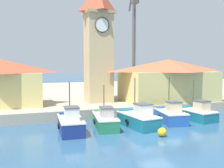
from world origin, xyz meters
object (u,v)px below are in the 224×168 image
clock_tower (98,41)px  warehouse_left (1,82)px  fishing_boat_center (197,113)px  warehouse_right (168,80)px  mooring_buoy (162,132)px  fishing_boat_left_inner (138,119)px  fishing_boat_mid_left (171,115)px  fishing_boat_far_left (71,123)px  fishing_boat_left_outer (105,120)px  port_crane_near (134,50)px

clock_tower → warehouse_left: bearing=179.9°
fishing_boat_center → warehouse_right: warehouse_right is taller
warehouse_right → mooring_buoy: size_ratio=16.52×
fishing_boat_left_inner → fishing_boat_mid_left: size_ratio=1.11×
fishing_boat_far_left → fishing_boat_left_outer: 3.35m
warehouse_left → fishing_boat_left_outer: bearing=-43.6°
fishing_boat_far_left → mooring_buoy: 7.56m
fishing_boat_left_outer → mooring_buoy: bearing=-51.9°
fishing_boat_left_outer → mooring_buoy: fishing_boat_left_outer is taller
fishing_boat_left_inner → warehouse_left: size_ratio=0.55×
fishing_boat_center → fishing_boat_mid_left: bearing=-176.7°
mooring_buoy → clock_tower: bearing=96.5°
fishing_boat_mid_left → warehouse_right: bearing=61.2°
warehouse_left → warehouse_right: (19.86, -1.89, 0.02)m
fishing_boat_far_left → clock_tower: clock_tower is taller
mooring_buoy → fishing_boat_center: bearing=33.6°
fishing_boat_mid_left → warehouse_right: 8.66m
warehouse_right → mooring_buoy: warehouse_right is taller
fishing_boat_far_left → mooring_buoy: bearing=-28.1°
fishing_boat_far_left → port_crane_near: bearing=53.6°
fishing_boat_far_left → port_crane_near: 24.61m
fishing_boat_left_inner → mooring_buoy: (0.49, -3.45, -0.43)m
warehouse_right → mooring_buoy: (-7.21, -11.24, -3.40)m
clock_tower → warehouse_right: size_ratio=1.34×
warehouse_left → mooring_buoy: size_ratio=12.54×
fishing_boat_left_inner → warehouse_right: bearing=45.3°
fishing_boat_center → mooring_buoy: size_ratio=6.10×
fishing_boat_far_left → clock_tower: 13.35m
fishing_boat_left_inner → clock_tower: clock_tower is taller
fishing_boat_left_inner → fishing_boat_center: 7.02m
fishing_boat_left_inner → port_crane_near: port_crane_near is taller
fishing_boat_mid_left → mooring_buoy: 5.29m
clock_tower → warehouse_left: 12.16m
fishing_boat_center → clock_tower: bearing=132.2°
clock_tower → warehouse_right: clock_tower is taller
warehouse_right → fishing_boat_left_outer: bearing=-146.9°
fishing_boat_center → mooring_buoy: fishing_boat_center is taller
fishing_boat_left_outer → warehouse_right: bearing=33.1°
port_crane_near → warehouse_left: bearing=-154.9°
fishing_boat_far_left → port_crane_near: port_crane_near is taller
fishing_boat_left_outer → warehouse_left: bearing=136.4°
fishing_boat_mid_left → port_crane_near: port_crane_near is taller
warehouse_right → port_crane_near: size_ratio=0.63×
warehouse_left → fishing_boat_left_inner: bearing=-38.5°
fishing_boat_far_left → fishing_boat_mid_left: fishing_boat_mid_left is taller
fishing_boat_left_outer → fishing_boat_mid_left: size_ratio=1.17×
clock_tower → port_crane_near: 12.87m
fishing_boat_far_left → fishing_boat_center: fishing_boat_far_left is taller
fishing_boat_far_left → fishing_boat_mid_left: size_ratio=1.03×
fishing_boat_mid_left → fishing_boat_far_left: bearing=-176.8°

